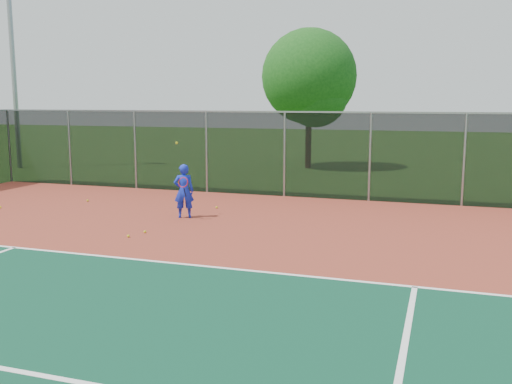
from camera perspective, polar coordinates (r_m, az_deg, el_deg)
ground at (r=8.53m, az=0.49°, el=-14.41°), size 120.00×120.00×0.00m
court_apron at (r=10.32m, az=3.96°, el=-10.11°), size 30.00×20.00×0.02m
fence_back at (r=19.68m, az=11.33°, el=3.57°), size 30.00×0.06×3.03m
tennis_player at (r=16.70m, az=-7.23°, el=0.11°), size 0.68×0.70×2.21m
practice_ball_0 at (r=15.05m, az=-11.05°, el=-3.92°), size 0.07×0.07×0.07m
practice_ball_2 at (r=19.89m, az=-24.20°, el=-1.39°), size 0.07×0.07×0.07m
practice_ball_3 at (r=20.17m, az=-16.49°, el=-0.82°), size 0.07×0.07×0.07m
practice_ball_4 at (r=18.14m, az=-3.96°, el=-1.54°), size 0.07×0.07×0.07m
practice_ball_5 at (r=14.66m, az=-12.65°, el=-4.32°), size 0.07×0.07×0.07m
floodlight_nw at (r=31.68m, az=-23.30°, el=14.46°), size 0.90×0.40×11.96m
tree_back_left at (r=29.05m, az=5.50°, el=11.00°), size 4.75×4.75×6.98m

